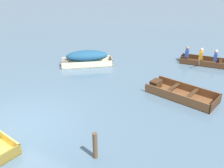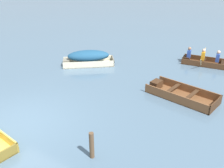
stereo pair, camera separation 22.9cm
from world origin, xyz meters
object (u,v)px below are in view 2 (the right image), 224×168
rowboat_dark_varnish_with_crew (209,61)px  skiff_wooden_brown_mid_moored (178,94)px  mooring_post (92,145)px  skiff_cream_near_moored (88,57)px

rowboat_dark_varnish_with_crew → skiff_wooden_brown_mid_moored: bearing=-93.3°
skiff_wooden_brown_mid_moored → mooring_post: 4.95m
skiff_wooden_brown_mid_moored → skiff_cream_near_moored: bearing=169.4°
mooring_post → skiff_cream_near_moored: bearing=127.1°
skiff_wooden_brown_mid_moored → mooring_post: size_ratio=3.59×
skiff_cream_near_moored → mooring_post: bearing=-52.9°
skiff_cream_near_moored → mooring_post: 7.35m
mooring_post → rowboat_dark_varnish_with_crew: bearing=82.6°
skiff_cream_near_moored → skiff_wooden_brown_mid_moored: bearing=-10.6°
rowboat_dark_varnish_with_crew → mooring_post: (-1.21, -9.31, 0.22)m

